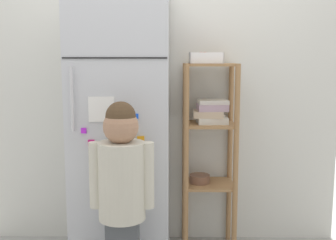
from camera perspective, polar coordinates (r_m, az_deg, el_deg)
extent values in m
cube|color=silver|center=(3.07, -0.75, 4.54)|extent=(2.57, 0.03, 2.30)
cube|color=silver|center=(2.79, -6.29, -1.05)|extent=(0.62, 0.59, 1.80)
cube|color=black|center=(2.46, -7.30, 8.39)|extent=(0.61, 0.01, 0.01)
cylinder|color=silver|center=(2.50, -12.95, 2.76)|extent=(0.02, 0.02, 0.38)
cube|color=white|center=(2.49, -9.06, 1.45)|extent=(0.15, 0.01, 0.15)
cube|color=orange|center=(2.49, -3.74, -2.68)|extent=(0.04, 0.01, 0.04)
cube|color=#3096C1|center=(2.60, -6.26, -10.74)|extent=(0.04, 0.01, 0.04)
cube|color=blue|center=(2.47, -4.39, 0.52)|extent=(0.03, 0.02, 0.03)
cube|color=#682EE4|center=(2.59, -7.77, -9.60)|extent=(0.03, 0.01, 0.03)
cube|color=#D61571|center=(2.53, -10.41, -3.09)|extent=(0.04, 0.01, 0.04)
cube|color=#B724DC|center=(2.53, -11.42, -1.44)|extent=(0.03, 0.01, 0.03)
cylinder|color=beige|center=(2.37, -6.32, -8.23)|extent=(0.26, 0.26, 0.44)
sphere|color=beige|center=(2.40, -6.17, -2.90)|extent=(0.12, 0.12, 0.12)
sphere|color=#A87A5B|center=(2.30, -6.44, -0.87)|extent=(0.20, 0.20, 0.20)
sphere|color=#4C3823|center=(2.30, -6.46, 0.46)|extent=(0.17, 0.17, 0.17)
cylinder|color=beige|center=(2.38, -9.81, -7.40)|extent=(0.07, 0.07, 0.37)
cylinder|color=beige|center=(2.35, -2.80, -7.52)|extent=(0.07, 0.07, 0.37)
cylinder|color=#9E7247|center=(2.81, 2.47, -5.94)|extent=(0.04, 0.04, 1.32)
cylinder|color=#9E7247|center=(2.84, 9.20, -5.89)|extent=(0.04, 0.04, 1.32)
cylinder|color=#9E7247|center=(3.09, 2.30, -4.61)|extent=(0.04, 0.04, 1.32)
cylinder|color=#9E7247|center=(3.12, 8.42, -4.58)|extent=(0.04, 0.04, 1.32)
cube|color=#9E7247|center=(2.88, 5.79, 7.50)|extent=(0.35, 0.31, 0.02)
cube|color=#9E7247|center=(2.91, 5.67, -0.60)|extent=(0.35, 0.31, 0.02)
cube|color=#9E7247|center=(3.01, 5.55, -8.67)|extent=(0.35, 0.31, 0.02)
cube|color=silver|center=(2.90, 6.00, -0.01)|extent=(0.21, 0.19, 0.04)
cube|color=#C6AD8E|center=(2.89, 5.49, 0.85)|extent=(0.21, 0.19, 0.04)
cube|color=#B293A3|center=(2.89, 6.05, 1.74)|extent=(0.21, 0.19, 0.04)
cube|color=silver|center=(2.91, 6.10, 2.49)|extent=(0.21, 0.19, 0.03)
cylinder|color=brown|center=(2.99, 4.32, -7.99)|extent=(0.14, 0.14, 0.06)
cube|color=white|center=(2.86, 5.17, 7.75)|extent=(0.23, 0.17, 0.01)
cube|color=white|center=(2.78, 5.31, 8.42)|extent=(0.23, 0.01, 0.07)
cube|color=white|center=(2.94, 5.06, 8.41)|extent=(0.23, 0.01, 0.07)
cube|color=white|center=(2.85, 2.95, 8.44)|extent=(0.01, 0.17, 0.07)
cube|color=white|center=(2.87, 7.40, 8.38)|extent=(0.01, 0.17, 0.07)
sphere|color=#B44023|center=(2.88, 5.03, 8.52)|extent=(0.07, 0.07, 0.07)
sphere|color=red|center=(2.84, 4.52, 8.51)|extent=(0.07, 0.07, 0.07)
sphere|color=red|center=(2.87, 5.74, 8.46)|extent=(0.07, 0.07, 0.07)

